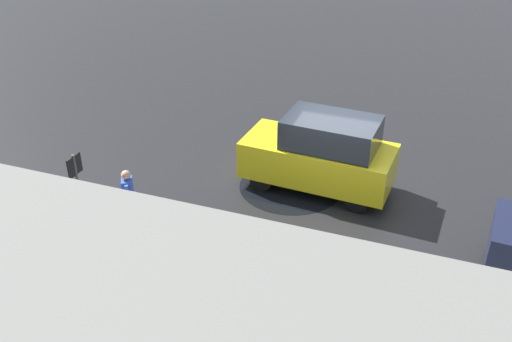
{
  "coord_description": "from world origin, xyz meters",
  "views": [
    {
      "loc": [
        -2.5,
        12.66,
        8.06
      ],
      "look_at": [
        1.76,
        1.1,
        0.9
      ],
      "focal_mm": 40.0,
      "sensor_mm": 36.0,
      "label": 1
    }
  ],
  "objects_px": {
    "moving_hatchback": "(321,154)",
    "pedestrian": "(129,196)",
    "fire_hydrant": "(164,213)",
    "sign_post": "(79,189)"
  },
  "relations": [
    {
      "from": "fire_hydrant",
      "to": "sign_post",
      "type": "distance_m",
      "value": 2.17
    },
    {
      "from": "moving_hatchback",
      "to": "fire_hydrant",
      "type": "height_order",
      "value": "moving_hatchback"
    },
    {
      "from": "moving_hatchback",
      "to": "pedestrian",
      "type": "height_order",
      "value": "moving_hatchback"
    },
    {
      "from": "sign_post",
      "to": "fire_hydrant",
      "type": "bearing_deg",
      "value": -133.21
    },
    {
      "from": "fire_hydrant",
      "to": "pedestrian",
      "type": "height_order",
      "value": "pedestrian"
    },
    {
      "from": "moving_hatchback",
      "to": "pedestrian",
      "type": "xyz_separation_m",
      "value": [
        3.7,
        3.4,
        -0.07
      ]
    },
    {
      "from": "fire_hydrant",
      "to": "sign_post",
      "type": "height_order",
      "value": "sign_post"
    },
    {
      "from": "pedestrian",
      "to": "sign_post",
      "type": "distance_m",
      "value": 1.27
    },
    {
      "from": "moving_hatchback",
      "to": "pedestrian",
      "type": "relative_size",
      "value": 2.47
    },
    {
      "from": "fire_hydrant",
      "to": "pedestrian",
      "type": "bearing_deg",
      "value": 29.46
    }
  ]
}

